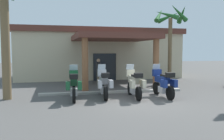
{
  "coord_description": "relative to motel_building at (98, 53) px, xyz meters",
  "views": [
    {
      "loc": [
        -3.44,
        -10.11,
        2.28
      ],
      "look_at": [
        -0.5,
        3.3,
        1.2
      ],
      "focal_mm": 38.46,
      "sensor_mm": 36.0,
      "label": 1
    }
  ],
  "objects": [
    {
      "name": "motorcycle_silver",
      "position": [
        -1.27,
        -9.48,
        -1.43
      ],
      "size": [
        0.72,
        2.21,
        1.61
      ],
      "rotation": [
        0.0,
        0.0,
        1.51
      ],
      "color": "black",
      "rests_on": "ground_plane"
    },
    {
      "name": "pedestrian",
      "position": [
        -0.78,
        -4.82,
        -1.1
      ],
      "size": [
        0.37,
        0.43,
        1.77
      ],
      "rotation": [
        0.0,
        0.0,
        5.61
      ],
      "color": "brown",
      "rests_on": "ground_plane"
    },
    {
      "name": "palm_tree_near_portico",
      "position": [
        4.75,
        -4.27,
        2.16
      ],
      "size": [
        2.52,
        2.63,
        5.67
      ],
      "color": "brown",
      "rests_on": "ground_plane"
    },
    {
      "name": "palm_tree_roadside",
      "position": [
        -5.8,
        -8.92,
        2.31
      ],
      "size": [
        2.65,
        2.62,
        6.13
      ],
      "color": "brown",
      "rests_on": "ground_plane"
    },
    {
      "name": "motorcycle_cream",
      "position": [
        0.19,
        -9.82,
        -1.43
      ],
      "size": [
        0.72,
        2.21,
        1.61
      ],
      "rotation": [
        0.0,
        0.0,
        1.53
      ],
      "color": "black",
      "rests_on": "ground_plane"
    },
    {
      "name": "ground_plane",
      "position": [
        0.08,
        -10.83,
        -2.13
      ],
      "size": [
        80.0,
        80.0,
        0.0
      ],
      "primitive_type": "plane",
      "color": "#514F4C"
    },
    {
      "name": "motorcycle_green",
      "position": [
        -2.73,
        -9.67,
        -1.43
      ],
      "size": [
        0.72,
        2.21,
        1.61
      ],
      "rotation": [
        0.0,
        0.0,
        1.52
      ],
      "color": "black",
      "rests_on": "ground_plane"
    },
    {
      "name": "motel_building",
      "position": [
        0.0,
        0.0,
        0.0
      ],
      "size": [
        14.1,
        11.06,
        4.16
      ],
      "rotation": [
        0.0,
        0.0,
        0.03
      ],
      "color": "beige",
      "rests_on": "ground_plane"
    },
    {
      "name": "curb_strip",
      "position": [
        -0.54,
        -8.31,
        -2.07
      ],
      "size": [
        7.84,
        0.36,
        0.12
      ],
      "primitive_type": "cube",
      "color": "#ADA89E",
      "rests_on": "ground_plane"
    },
    {
      "name": "motorcycle_blue",
      "position": [
        1.65,
        -9.96,
        -1.43
      ],
      "size": [
        0.71,
        2.21,
        1.61
      ],
      "rotation": [
        0.0,
        0.0,
        1.59
      ],
      "color": "black",
      "rests_on": "ground_plane"
    }
  ]
}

